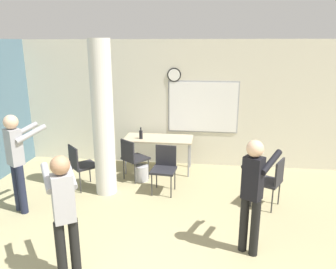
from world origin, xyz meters
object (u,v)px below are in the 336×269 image
person_playing_front (64,209)px  person_playing_side (253,188)px  folding_table (159,140)px  chair_table_front (164,166)px  chair_near_pillar (81,163)px  person_watching_back (17,156)px  chair_mid_room (271,179)px  bottle_on_table (141,134)px  chair_table_left (133,156)px

person_playing_front → person_playing_side: (2.17, 0.81, 0.01)m
folding_table → chair_table_front: 1.07m
chair_near_pillar → chair_table_front: same height
chair_near_pillar → person_watching_back: size_ratio=0.53×
person_watching_back → person_playing_front: (1.45, -1.48, -0.05)m
chair_mid_room → person_watching_back: bearing=-171.0°
folding_table → person_watching_back: (-1.98, -2.07, 0.28)m
chair_near_pillar → chair_table_front: size_ratio=1.00×
person_watching_back → person_playing_side: 3.69m
folding_table → chair_table_front: bearing=-75.4°
folding_table → chair_near_pillar: chair_near_pillar is taller
person_watching_back → bottle_on_table: bearing=50.4°
chair_table_front → person_playing_front: 2.68m
chair_table_front → person_playing_front: person_playing_front is taller
person_playing_side → person_watching_back: bearing=169.6°
bottle_on_table → person_playing_front: (-0.16, -3.44, 0.08)m
chair_near_pillar → chair_mid_room: (3.46, -0.32, 0.00)m
chair_mid_room → person_playing_front: size_ratio=0.56×
person_playing_side → person_playing_front: bearing=-159.5°
person_watching_back → person_playing_front: person_watching_back is taller
chair_table_front → person_playing_side: 2.24m
chair_mid_room → person_watching_back: person_watching_back is taller
person_watching_back → chair_mid_room: bearing=9.0°
person_watching_back → chair_near_pillar: bearing=56.2°
chair_table_left → chair_mid_room: 2.70m
chair_table_left → chair_table_front: 0.83m
folding_table → chair_mid_room: 2.56m
folding_table → person_watching_back: person_watching_back is taller
bottle_on_table → person_playing_side: bearing=-52.5°
person_watching_back → chair_table_front: bearing=24.9°
chair_near_pillar → chair_mid_room: same height
bottle_on_table → chair_table_front: bearing=-55.4°
bottle_on_table → person_playing_front: bearing=-92.7°
bottle_on_table → chair_table_left: bottle_on_table is taller
bottle_on_table → chair_table_left: (-0.07, -0.47, -0.33)m
person_playing_side → folding_table: bearing=121.1°
person_playing_side → chair_mid_room: bearing=70.0°
chair_near_pillar → person_watching_back: bearing=-123.8°
chair_table_left → chair_near_pillar: (-0.90, -0.52, 0.00)m
chair_mid_room → chair_near_pillar: bearing=174.8°
bottle_on_table → person_playing_side: (2.01, -2.62, 0.08)m
bottle_on_table → person_watching_back: person_watching_back is taller
chair_table_front → chair_mid_room: size_ratio=1.00×
chair_table_left → chair_near_pillar: 1.04m
chair_table_left → person_playing_side: size_ratio=0.55×
chair_table_front → person_playing_side: (1.38, -1.71, 0.42)m
chair_mid_room → person_playing_front: person_playing_front is taller
folding_table → bottle_on_table: 0.41m
chair_near_pillar → person_playing_side: size_ratio=0.55×
bottle_on_table → person_watching_back: size_ratio=0.15×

